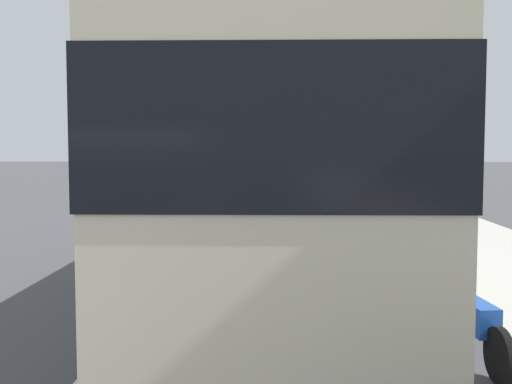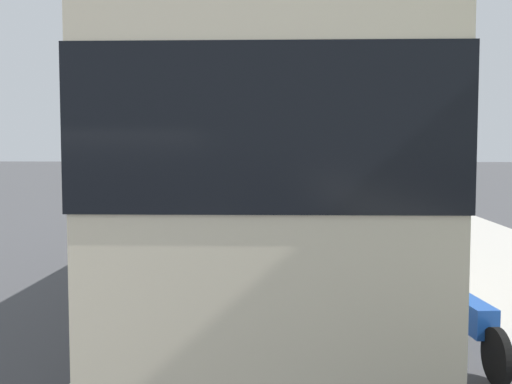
{
  "view_description": "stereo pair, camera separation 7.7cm",
  "coord_description": "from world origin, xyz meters",
  "px_view_note": "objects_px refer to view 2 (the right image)",
  "views": [
    {
      "loc": [
        -0.61,
        -2.03,
        2.33
      ],
      "look_at": [
        9.87,
        -1.51,
        1.59
      ],
      "focal_mm": 43.1,
      "sensor_mm": 36.0,
      "label": 1
    },
    {
      "loc": [
        -0.61,
        -2.11,
        2.33
      ],
      "look_at": [
        9.87,
        -1.51,
        1.59
      ],
      "focal_mm": 43.1,
      "sensor_mm": 36.0,
      "label": 2
    }
  ],
  "objects_px": {
    "motorcycle_angled": "(466,319)",
    "car_side_street": "(287,170)",
    "car_ahead_same_lane": "(284,177)",
    "utility_pole": "(445,96)",
    "coach_bus": "(272,174)"
  },
  "relations": [
    {
      "from": "coach_bus",
      "to": "utility_pole",
      "type": "height_order",
      "value": "utility_pole"
    },
    {
      "from": "coach_bus",
      "to": "car_ahead_same_lane",
      "type": "xyz_separation_m",
      "value": [
        26.26,
        0.08,
        -1.22
      ]
    },
    {
      "from": "coach_bus",
      "to": "car_side_street",
      "type": "relative_size",
      "value": 2.48
    },
    {
      "from": "coach_bus",
      "to": "car_side_street",
      "type": "xyz_separation_m",
      "value": [
        37.65,
        0.01,
        -1.22
      ]
    },
    {
      "from": "car_side_street",
      "to": "utility_pole",
      "type": "xyz_separation_m",
      "value": [
        -27.2,
        -5.11,
        3.26
      ]
    },
    {
      "from": "motorcycle_angled",
      "to": "coach_bus",
      "type": "bearing_deg",
      "value": 35.42
    },
    {
      "from": "car_ahead_same_lane",
      "to": "coach_bus",
      "type": "bearing_deg",
      "value": -177.74
    },
    {
      "from": "coach_bus",
      "to": "utility_pole",
      "type": "distance_m",
      "value": 11.81
    },
    {
      "from": "car_side_street",
      "to": "utility_pole",
      "type": "bearing_deg",
      "value": -168.47
    },
    {
      "from": "car_ahead_same_lane",
      "to": "car_side_street",
      "type": "xyz_separation_m",
      "value": [
        11.39,
        -0.07,
        0.01
      ]
    },
    {
      "from": "motorcycle_angled",
      "to": "car_side_street",
      "type": "bearing_deg",
      "value": -3.59
    },
    {
      "from": "car_ahead_same_lane",
      "to": "utility_pole",
      "type": "xyz_separation_m",
      "value": [
        -15.81,
        -5.18,
        3.26
      ]
    },
    {
      "from": "motorcycle_angled",
      "to": "utility_pole",
      "type": "relative_size",
      "value": 0.26
    },
    {
      "from": "motorcycle_angled",
      "to": "car_ahead_same_lane",
      "type": "xyz_separation_m",
      "value": [
        28.72,
        2.31,
        0.27
      ]
    },
    {
      "from": "motorcycle_angled",
      "to": "utility_pole",
      "type": "xyz_separation_m",
      "value": [
        12.91,
        -2.87,
        3.53
      ]
    }
  ]
}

